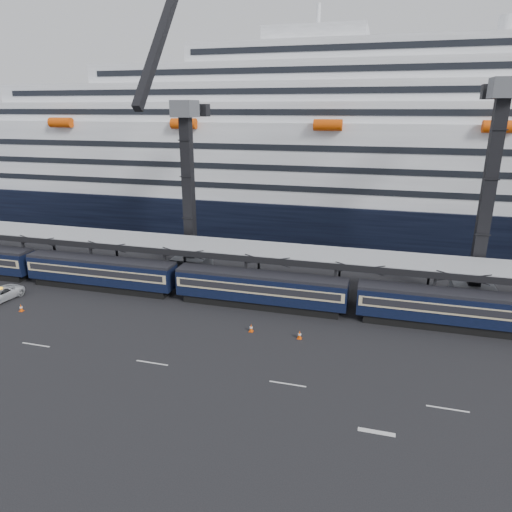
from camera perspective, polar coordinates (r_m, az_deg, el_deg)
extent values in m
plane|color=black|center=(41.15, 7.93, -12.99)|extent=(260.00, 260.00, 0.00)
cube|color=beige|center=(48.03, -25.81, -9.96)|extent=(3.00, 0.15, 0.02)
cube|color=beige|center=(41.63, -12.85, -12.89)|extent=(3.00, 0.15, 0.02)
cube|color=beige|center=(38.04, 3.98, -15.66)|extent=(3.00, 0.15, 0.02)
cube|color=beige|center=(38.07, 22.84, -17.19)|extent=(3.00, 0.15, 0.02)
cube|color=beige|center=(34.36, 14.83, -20.51)|extent=(2.50, 0.40, 0.02)
cube|color=black|center=(58.99, -18.64, -3.45)|extent=(17.48, 2.40, 0.90)
cube|color=black|center=(58.39, -18.81, -1.80)|extent=(19.00, 2.80, 2.70)
cube|color=#C4B48B|center=(58.29, -18.84, -1.53)|extent=(18.62, 2.92, 1.05)
cube|color=black|center=(58.27, -18.85, -1.48)|extent=(17.86, 2.98, 0.70)
cube|color=black|center=(57.92, -18.96, -0.41)|extent=(19.00, 2.50, 0.35)
cube|color=black|center=(51.02, 0.53, -5.84)|extent=(17.48, 2.40, 0.90)
cube|color=black|center=(50.32, 0.53, -3.96)|extent=(19.00, 2.80, 2.70)
cube|color=#C4B48B|center=(50.21, 0.54, -3.64)|extent=(18.62, 2.92, 1.05)
cube|color=black|center=(50.19, 0.54, -3.59)|extent=(17.86, 2.98, 0.70)
cube|color=black|center=(49.78, 0.54, -2.36)|extent=(19.00, 2.50, 0.35)
cube|color=black|center=(50.27, 23.37, -7.80)|extent=(17.48, 2.40, 0.90)
cube|color=black|center=(49.56, 23.62, -5.92)|extent=(19.00, 2.80, 2.70)
cube|color=#C4B48B|center=(49.44, 23.67, -5.60)|extent=(18.62, 2.92, 1.05)
cube|color=black|center=(49.43, 23.67, -5.55)|extent=(17.86, 2.98, 0.70)
cube|color=black|center=(49.01, 23.84, -4.32)|extent=(19.00, 2.50, 0.35)
cube|color=gray|center=(51.71, 10.30, 0.06)|extent=(130.00, 6.00, 0.25)
cube|color=black|center=(48.97, 9.94, -1.31)|extent=(130.00, 0.25, 0.70)
cube|color=black|center=(54.66, 10.58, 0.70)|extent=(130.00, 0.25, 0.70)
cube|color=black|center=(66.42, -26.92, -0.06)|extent=(0.25, 0.25, 5.40)
cube|color=black|center=(70.44, -23.95, 1.30)|extent=(0.25, 0.25, 5.40)
cube|color=black|center=(60.28, -19.81, -0.85)|extent=(0.25, 0.25, 5.40)
cube|color=black|center=(64.68, -17.03, 0.69)|extent=(0.25, 0.25, 5.40)
cube|color=black|center=(55.28, -11.26, -1.77)|extent=(0.25, 0.25, 5.40)
cube|color=black|center=(60.05, -8.91, -0.04)|extent=(0.25, 0.25, 5.40)
cube|color=black|center=(51.74, -1.27, -2.80)|extent=(0.25, 0.25, 5.40)
cube|color=black|center=(56.81, 0.34, -0.87)|extent=(0.25, 0.25, 5.40)
cube|color=black|center=(49.99, 9.81, -3.84)|extent=(0.25, 0.25, 5.40)
cube|color=black|center=(55.22, 10.42, -1.74)|extent=(0.25, 0.25, 5.40)
cube|color=black|center=(50.21, 21.26, -4.76)|extent=(0.25, 0.25, 5.40)
cube|color=black|center=(55.41, 20.77, -2.58)|extent=(0.25, 0.25, 5.40)
cube|color=black|center=(83.10, 12.37, 5.38)|extent=(200.00, 28.00, 7.00)
cube|color=silver|center=(81.62, 12.82, 11.89)|extent=(190.00, 26.88, 12.00)
cube|color=silver|center=(81.22, 13.20, 17.15)|extent=(160.00, 24.64, 3.00)
cube|color=black|center=(68.87, 12.68, 17.12)|extent=(153.60, 0.12, 0.90)
cube|color=silver|center=(81.26, 13.36, 19.26)|extent=(124.00, 21.84, 3.00)
cube|color=black|center=(70.31, 12.92, 19.56)|extent=(119.04, 0.12, 0.90)
cube|color=silver|center=(81.40, 13.52, 21.37)|extent=(90.00, 19.04, 3.00)
cube|color=black|center=(71.87, 13.16, 21.90)|extent=(86.40, 0.12, 0.90)
cube|color=silver|center=(81.66, 13.68, 23.46)|extent=(56.00, 16.24, 3.00)
cube|color=black|center=(73.54, 13.40, 24.14)|extent=(53.76, 0.12, 0.90)
cube|color=silver|center=(82.72, 7.70, 25.45)|extent=(16.00, 12.00, 2.50)
cylinder|color=silver|center=(83.49, 28.98, 23.83)|extent=(2.80, 2.80, 3.00)
cylinder|color=#D84706|center=(84.86, -23.21, 15.09)|extent=(4.00, 1.60, 1.60)
cylinder|color=#D84706|center=(73.49, -9.02, 16.02)|extent=(4.00, 1.60, 1.60)
cylinder|color=#D84706|center=(67.59, 8.98, 15.87)|extent=(4.00, 1.60, 1.60)
cylinder|color=#D84706|center=(68.59, 28.12, 14.07)|extent=(4.00, 1.60, 1.60)
cube|color=#484A4F|center=(62.48, -8.02, -0.92)|extent=(4.50, 4.50, 2.00)
cube|color=black|center=(60.02, -8.44, 8.15)|extent=(1.30, 1.30, 18.00)
cube|color=#484A4F|center=(59.17, -8.90, 17.73)|extent=(2.60, 3.20, 2.00)
cube|color=black|center=(54.36, -12.00, 24.86)|extent=(0.90, 12.26, 14.37)
cube|color=black|center=(61.49, -7.90, 17.78)|extent=(0.90, 5.04, 0.90)
cube|color=black|center=(63.81, -6.97, 17.63)|extent=(2.20, 1.60, 1.60)
cube|color=#484A4F|center=(57.86, 25.41, -4.13)|extent=(4.50, 4.50, 2.00)
cube|color=black|center=(55.02, 26.94, 6.57)|extent=(1.30, 1.30, 20.00)
cube|color=#484A4F|center=(54.30, 28.65, 17.98)|extent=(2.60, 3.20, 2.00)
cube|color=black|center=(57.05, 28.04, 17.96)|extent=(0.90, 5.60, 0.90)
cube|color=black|center=(59.79, 27.45, 17.76)|extent=(2.20, 1.60, 1.60)
cube|color=#D84706|center=(56.17, -27.25, -6.13)|extent=(0.43, 0.43, 0.05)
cone|color=#D84706|center=(56.01, -27.31, -5.72)|extent=(0.36, 0.36, 0.81)
cylinder|color=white|center=(56.01, -27.31, -5.72)|extent=(0.31, 0.31, 0.14)
cube|color=#D84706|center=(45.75, -0.62, -9.39)|extent=(0.42, 0.42, 0.04)
cone|color=#D84706|center=(45.55, -0.62, -8.92)|extent=(0.36, 0.36, 0.80)
cylinder|color=white|center=(45.55, -0.62, -8.92)|extent=(0.30, 0.30, 0.13)
cube|color=#D84706|center=(44.65, 5.45, -10.21)|extent=(0.43, 0.43, 0.05)
cone|color=#D84706|center=(44.45, 5.47, -9.72)|extent=(0.37, 0.37, 0.82)
cylinder|color=white|center=(44.45, 5.47, -9.72)|extent=(0.31, 0.31, 0.14)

